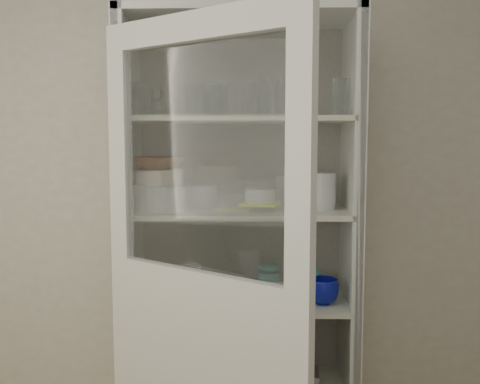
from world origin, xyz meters
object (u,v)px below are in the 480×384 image
at_px(goblet_1, 213,100).
at_px(cream_dish, 186,374).
at_px(pantry_cabinet, 240,276).
at_px(cupboard_door, 201,333).
at_px(white_canister, 188,280).
at_px(measuring_cups, 176,298).
at_px(mug_blue, 323,291).
at_px(tin_box, 296,377).
at_px(cream_bowl, 159,177).
at_px(white_ramekin, 261,195).
at_px(goblet_0, 156,101).
at_px(plate_stack_front, 160,197).
at_px(teal_jar, 269,280).
at_px(terracotta_bowl, 159,163).
at_px(grey_bowl_stack, 320,191).
at_px(yellow_trivet, 261,203).
at_px(mug_white, 279,295).
at_px(glass_platter, 261,207).
at_px(goblet_3, 282,100).
at_px(mug_teal, 309,282).
at_px(plate_stack_back, 195,195).
at_px(goblet_2, 303,97).

distance_m(goblet_1, cream_dish, 1.25).
bearing_deg(pantry_cabinet, goblet_1, 173.16).
xyz_separation_m(cupboard_door, white_canister, (-0.10, 0.51, 0.06)).
height_order(measuring_cups, white_canister, white_canister).
relative_size(mug_blue, tin_box, 0.68).
height_order(cream_bowl, white_ramekin, cream_bowl).
distance_m(goblet_0, tin_box, 1.41).
height_order(plate_stack_front, teal_jar, plate_stack_front).
xyz_separation_m(terracotta_bowl, cream_dish, (0.10, 0.04, -0.96)).
bearing_deg(plate_stack_front, grey_bowl_stack, 2.33).
bearing_deg(pantry_cabinet, cupboard_door, -103.59).
xyz_separation_m(goblet_0, yellow_trivet, (0.48, -0.10, -0.45)).
xyz_separation_m(mug_white, tin_box, (0.09, 0.12, -0.42)).
bearing_deg(cream_dish, yellow_trivet, 0.10).
distance_m(cupboard_door, yellow_trivet, 0.68).
xyz_separation_m(terracotta_bowl, glass_platter, (0.44, 0.04, -0.19)).
height_order(goblet_0, cream_dish, goblet_0).
relative_size(cream_bowl, grey_bowl_stack, 1.28).
xyz_separation_m(goblet_3, terracotta_bowl, (-0.54, -0.14, -0.28)).
height_order(goblet_1, goblet_3, goblet_3).
xyz_separation_m(white_ramekin, grey_bowl_stack, (0.26, -0.01, 0.02)).
xyz_separation_m(pantry_cabinet, glass_platter, (0.09, -0.06, 0.33)).
bearing_deg(white_canister, terracotta_bowl, -150.65).
bearing_deg(grey_bowl_stack, cream_dish, 179.18).
relative_size(goblet_1, terracotta_bowl, 0.69).
height_order(terracotta_bowl, mug_blue, terracotta_bowl).
height_order(goblet_3, mug_teal, goblet_3).
distance_m(grey_bowl_stack, mug_teal, 0.43).
bearing_deg(goblet_3, plate_stack_back, -178.80).
height_order(white_ramekin, mug_teal, white_ramekin).
bearing_deg(pantry_cabinet, mug_teal, -0.30).
bearing_deg(goblet_1, goblet_3, 5.84).
distance_m(grey_bowl_stack, tin_box, 0.86).
distance_m(goblet_0, cream_dish, 1.25).
distance_m(glass_platter, white_canister, 0.47).
distance_m(goblet_3, mug_teal, 0.84).
bearing_deg(white_canister, plate_stack_front, -150.65).
distance_m(cupboard_door, white_ramekin, 0.70).
height_order(glass_platter, mug_teal, glass_platter).
xyz_separation_m(goblet_0, goblet_1, (0.26, -0.03, 0.00)).
bearing_deg(goblet_3, goblet_1, -174.16).
xyz_separation_m(yellow_trivet, cream_dish, (-0.34, -0.00, -0.78)).
distance_m(yellow_trivet, mug_blue, 0.46).
relative_size(cream_bowl, tin_box, 1.01).
relative_size(yellow_trivet, white_canister, 1.17).
height_order(goblet_1, plate_stack_front, goblet_1).
bearing_deg(cream_dish, glass_platter, 0.10).
bearing_deg(pantry_cabinet, white_ramekin, -32.99).
distance_m(plate_stack_back, grey_bowl_stack, 0.57).
bearing_deg(mug_white, goblet_2, 78.26).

